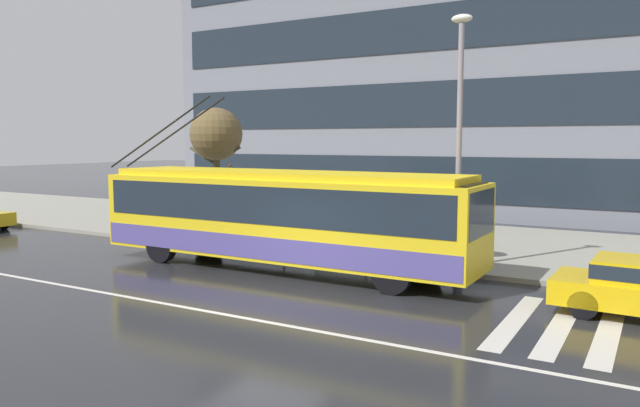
% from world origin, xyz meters
% --- Properties ---
extents(ground_plane, '(160.00, 160.00, 0.00)m').
position_xyz_m(ground_plane, '(0.00, 0.00, 0.00)').
color(ground_plane, '#25262A').
extents(sidewalk_slab, '(80.00, 10.00, 0.14)m').
position_xyz_m(sidewalk_slab, '(0.00, 10.03, 0.07)').
color(sidewalk_slab, gray).
rests_on(sidewalk_slab, ground_plane).
extents(crosswalk_stripe_edge_near, '(0.44, 4.40, 0.01)m').
position_xyz_m(crosswalk_stripe_edge_near, '(5.53, 1.52, 0.00)').
color(crosswalk_stripe_edge_near, beige).
rests_on(crosswalk_stripe_edge_near, ground_plane).
extents(crosswalk_stripe_inner_a, '(0.44, 4.40, 0.01)m').
position_xyz_m(crosswalk_stripe_inner_a, '(6.43, 1.52, 0.00)').
color(crosswalk_stripe_inner_a, beige).
rests_on(crosswalk_stripe_inner_a, ground_plane).
extents(crosswalk_stripe_center, '(0.44, 4.40, 0.01)m').
position_xyz_m(crosswalk_stripe_center, '(7.33, 1.52, 0.00)').
color(crosswalk_stripe_center, beige).
rests_on(crosswalk_stripe_center, ground_plane).
extents(lane_centre_line, '(72.00, 0.14, 0.01)m').
position_xyz_m(lane_centre_line, '(0.00, -1.20, 0.00)').
color(lane_centre_line, silver).
rests_on(lane_centre_line, ground_plane).
extents(trolleybus, '(12.83, 2.64, 5.19)m').
position_xyz_m(trolleybus, '(-1.65, 3.43, 1.61)').
color(trolleybus, yellow).
rests_on(trolleybus, ground_plane).
extents(bus_shelter, '(3.51, 1.53, 2.59)m').
position_xyz_m(bus_shelter, '(-1.76, 6.98, 2.04)').
color(bus_shelter, gray).
rests_on(bus_shelter, sidewalk_slab).
extents(pedestrian_at_shelter, '(1.22, 1.22, 2.03)m').
position_xyz_m(pedestrian_at_shelter, '(2.65, 6.76, 1.75)').
color(pedestrian_at_shelter, navy).
rests_on(pedestrian_at_shelter, sidewalk_slab).
extents(pedestrian_approaching_curb, '(1.48, 1.48, 1.89)m').
position_xyz_m(pedestrian_approaching_curb, '(0.16, 7.97, 1.67)').
color(pedestrian_approaching_curb, '#2C324B').
rests_on(pedestrian_approaching_curb, sidewalk_slab).
extents(street_lamp, '(0.60, 0.32, 7.20)m').
position_xyz_m(street_lamp, '(3.00, 5.57, 4.36)').
color(street_lamp, gray).
rests_on(street_lamp, sidewalk_slab).
extents(street_tree_bare, '(2.45, 2.10, 4.99)m').
position_xyz_m(street_tree_bare, '(-7.44, 7.49, 4.03)').
color(street_tree_bare, brown).
rests_on(street_tree_bare, sidewalk_slab).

